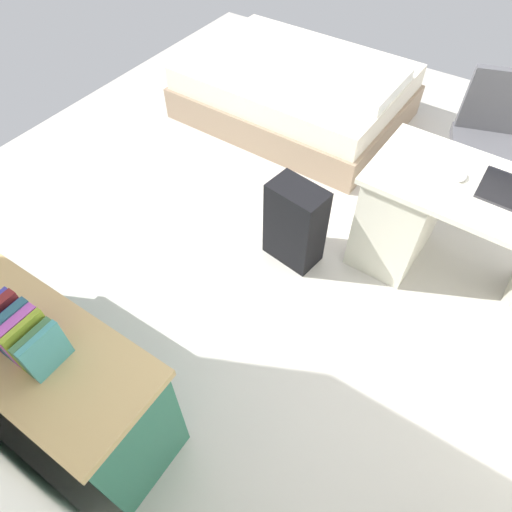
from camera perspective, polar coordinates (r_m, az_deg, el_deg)
ground_plane at (r=3.30m, az=7.47°, el=3.48°), size 5.53×5.53×0.00m
desk at (r=2.98m, az=26.54°, el=1.73°), size 1.46×0.70×0.75m
office_chair at (r=3.66m, az=26.95°, el=12.04°), size 0.58×0.58×0.94m
credenza at (r=2.56m, az=-28.39°, el=-10.36°), size 1.80×0.48×0.76m
bed at (r=4.31m, az=5.17°, el=20.14°), size 1.93×1.44×0.58m
suitcase_black at (r=2.90m, az=5.00°, el=4.07°), size 0.39×0.27×0.60m
laptop at (r=2.70m, az=29.68°, el=6.87°), size 0.32×0.23×0.21m
computer_mouse at (r=2.76m, az=24.73°, el=9.20°), size 0.06×0.10×0.03m
book_row at (r=1.96m, az=-27.84°, el=-8.66°), size 0.31×0.17×0.23m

